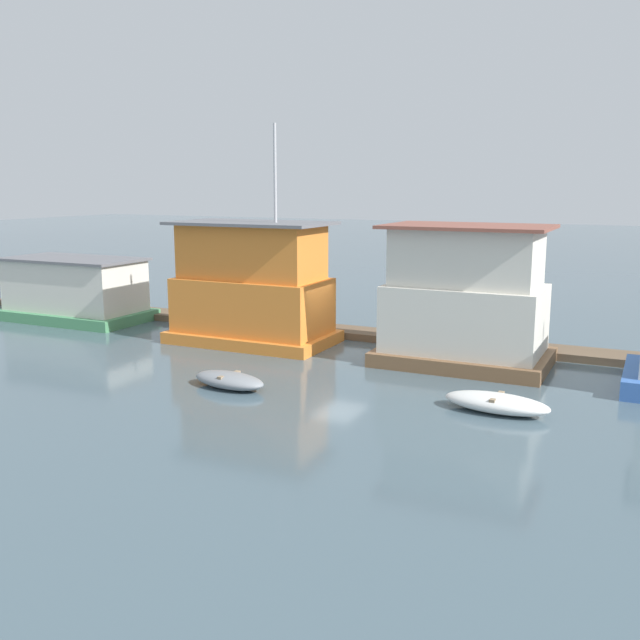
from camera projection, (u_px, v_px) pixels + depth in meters
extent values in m
plane|color=#475B66|center=(331.00, 350.00, 28.35)|extent=(200.00, 200.00, 0.00)
cube|color=brown|center=(358.00, 333.00, 30.85)|extent=(42.40, 1.68, 0.30)
cube|color=#4C9360|center=(77.00, 315.00, 34.75)|extent=(7.15, 3.89, 0.50)
cube|color=silver|center=(75.00, 285.00, 34.47)|extent=(6.46, 3.20, 2.40)
cube|color=slate|center=(73.00, 259.00, 34.24)|extent=(6.76, 3.50, 0.12)
cube|color=orange|center=(253.00, 337.00, 29.75)|extent=(6.67, 3.79, 0.47)
cube|color=orange|center=(252.00, 305.00, 29.50)|extent=(6.13, 3.24, 2.22)
cube|color=orange|center=(252.00, 252.00, 29.08)|extent=(5.64, 2.76, 2.20)
cube|color=slate|center=(251.00, 223.00, 28.87)|extent=(6.43, 3.54, 0.12)
cylinder|color=#B2B2B7|center=(275.00, 173.00, 28.01)|extent=(0.12, 0.12, 3.84)
cube|color=brown|center=(463.00, 357.00, 26.18)|extent=(6.11, 4.13, 0.51)
cube|color=silver|center=(465.00, 318.00, 25.91)|extent=(5.49, 3.51, 2.41)
cube|color=silver|center=(467.00, 257.00, 25.49)|extent=(5.01, 3.03, 2.05)
cube|color=brown|center=(468.00, 227.00, 25.29)|extent=(5.79, 3.81, 0.12)
ellipsoid|color=gray|center=(229.00, 380.00, 23.07)|extent=(2.80, 1.52, 0.51)
cube|color=#997F60|center=(229.00, 375.00, 23.04)|extent=(0.29, 1.01, 0.08)
ellipsoid|color=white|center=(497.00, 403.00, 20.61)|extent=(3.15, 1.47, 0.54)
cube|color=#997F60|center=(497.00, 397.00, 20.57)|extent=(0.23, 1.06, 0.08)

